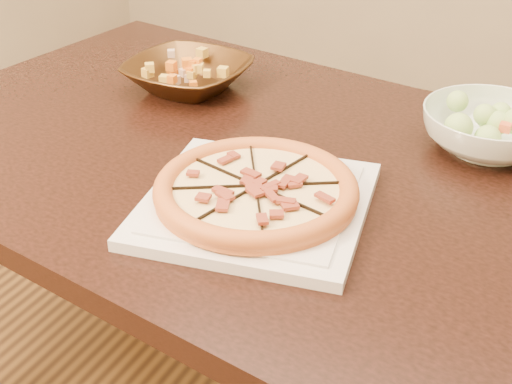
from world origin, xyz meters
TOP-DOWN VIEW (x-y plane):
  - dining_table at (-0.08, -0.20)m, footprint 1.40×1.01m
  - plate at (0.02, -0.36)m, footprint 0.37×0.37m
  - pizza at (0.02, -0.36)m, footprint 0.30×0.30m
  - bronze_bowl at (-0.31, -0.02)m, footprint 0.24×0.24m
  - mixed_dish at (-0.31, -0.02)m, footprint 0.11×0.12m
  - salad_bowl at (0.28, -0.00)m, footprint 0.26×0.26m
  - salad at (0.28, -0.00)m, footprint 0.09×0.12m

SIDE VIEW (x-z plane):
  - dining_table at x=-0.08m, z-range 0.26..1.01m
  - plate at x=0.02m, z-range 0.75..0.77m
  - bronze_bowl at x=-0.31m, z-range 0.75..0.81m
  - pizza at x=0.02m, z-range 0.77..0.80m
  - salad_bowl at x=0.28m, z-range 0.75..0.82m
  - mixed_dish at x=-0.31m, z-range 0.81..0.84m
  - salad at x=0.28m, z-range 0.82..0.86m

